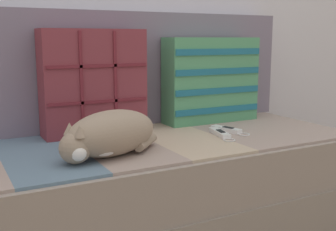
{
  "coord_description": "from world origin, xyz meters",
  "views": [
    {
      "loc": [
        -0.7,
        -1.33,
        0.78
      ],
      "look_at": [
        0.06,
        0.08,
        0.49
      ],
      "focal_mm": 45.0,
      "sensor_mm": 36.0,
      "label": 1
    }
  ],
  "objects_px": {
    "couch": "(146,185)",
    "throw_pillow_striped": "(211,80)",
    "sleeping_cat": "(108,135)",
    "throw_pillow_quilted": "(94,82)",
    "game_remote_near": "(228,130)",
    "game_remote_far": "(220,133)"
  },
  "relations": [
    {
      "from": "throw_pillow_striped",
      "to": "sleeping_cat",
      "type": "relative_size",
      "value": 1.19
    },
    {
      "from": "throw_pillow_quilted",
      "to": "game_remote_near",
      "type": "distance_m",
      "value": 0.6
    },
    {
      "from": "couch",
      "to": "sleeping_cat",
      "type": "height_order",
      "value": "sleeping_cat"
    },
    {
      "from": "throw_pillow_striped",
      "to": "sleeping_cat",
      "type": "distance_m",
      "value": 0.75
    },
    {
      "from": "sleeping_cat",
      "to": "game_remote_far",
      "type": "distance_m",
      "value": 0.53
    },
    {
      "from": "throw_pillow_quilted",
      "to": "game_remote_near",
      "type": "relative_size",
      "value": 2.23
    },
    {
      "from": "game_remote_far",
      "to": "throw_pillow_striped",
      "type": "bearing_deg",
      "value": 63.85
    },
    {
      "from": "couch",
      "to": "game_remote_near",
      "type": "bearing_deg",
      "value": -9.02
    },
    {
      "from": "game_remote_far",
      "to": "couch",
      "type": "bearing_deg",
      "value": 161.12
    },
    {
      "from": "game_remote_near",
      "to": "game_remote_far",
      "type": "relative_size",
      "value": 0.92
    },
    {
      "from": "sleeping_cat",
      "to": "couch",
      "type": "bearing_deg",
      "value": 39.17
    },
    {
      "from": "couch",
      "to": "throw_pillow_striped",
      "type": "distance_m",
      "value": 0.61
    },
    {
      "from": "couch",
      "to": "game_remote_far",
      "type": "distance_m",
      "value": 0.37
    },
    {
      "from": "throw_pillow_quilted",
      "to": "game_remote_far",
      "type": "relative_size",
      "value": 2.06
    },
    {
      "from": "couch",
      "to": "game_remote_near",
      "type": "distance_m",
      "value": 0.42
    },
    {
      "from": "throw_pillow_striped",
      "to": "game_remote_far",
      "type": "bearing_deg",
      "value": -116.15
    },
    {
      "from": "couch",
      "to": "sleeping_cat",
      "type": "distance_m",
      "value": 0.39
    },
    {
      "from": "couch",
      "to": "throw_pillow_striped",
      "type": "relative_size",
      "value": 3.77
    },
    {
      "from": "couch",
      "to": "game_remote_near",
      "type": "xyz_separation_m",
      "value": [
        0.36,
        -0.06,
        0.2
      ]
    },
    {
      "from": "throw_pillow_quilted",
      "to": "throw_pillow_striped",
      "type": "xyz_separation_m",
      "value": [
        0.58,
        -0.0,
        -0.02
      ]
    },
    {
      "from": "game_remote_near",
      "to": "game_remote_far",
      "type": "height_order",
      "value": "same"
    },
    {
      "from": "couch",
      "to": "throw_pillow_striped",
      "type": "bearing_deg",
      "value": 22.37
    }
  ]
}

